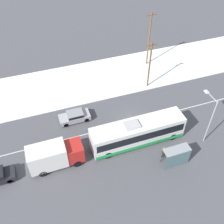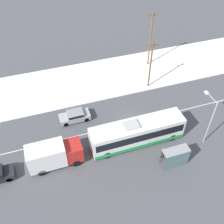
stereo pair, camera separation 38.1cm
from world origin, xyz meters
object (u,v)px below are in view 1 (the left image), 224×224
at_px(streetlamp, 210,114).
at_px(city_bus, 138,133).
at_px(pedestrian_at_stop, 164,151).
at_px(sedan_car, 75,116).
at_px(bus_shelter, 177,155).
at_px(box_truck, 54,155).
at_px(utility_pole_roadside, 150,64).
at_px(utility_pole_snowlot, 149,39).

bearing_deg(streetlamp, city_bus, 164.98).
bearing_deg(streetlamp, pedestrian_at_stop, -169.82).
xyz_separation_m(sedan_car, bus_shelter, (9.20, -10.84, 0.92)).
bearing_deg(pedestrian_at_stop, streetlamp, 10.18).
distance_m(city_bus, streetlamp, 8.64).
xyz_separation_m(box_truck, pedestrian_at_stop, (12.03, -3.14, -0.63)).
relative_size(box_truck, pedestrian_at_stop, 3.38).
relative_size(pedestrian_at_stop, streetlamp, 0.28).
bearing_deg(city_bus, sedan_car, 135.66).
xyz_separation_m(city_bus, utility_pole_roadside, (6.01, 9.81, 2.33)).
bearing_deg(bus_shelter, utility_pole_roadside, 77.58).
bearing_deg(city_bus, pedestrian_at_stop, -59.09).
xyz_separation_m(box_truck, utility_pole_snowlot, (18.58, 15.54, 3.07)).
distance_m(box_truck, pedestrian_at_stop, 12.45).
distance_m(pedestrian_at_stop, utility_pole_snowlot, 20.14).
distance_m(pedestrian_at_stop, utility_pole_roadside, 13.97).
height_order(sedan_car, bus_shelter, bus_shelter).
xyz_separation_m(bus_shelter, utility_pole_roadside, (3.18, 14.43, 2.32)).
bearing_deg(bus_shelter, box_truck, 160.70).
bearing_deg(utility_pole_snowlot, utility_pole_roadside, -113.69).
height_order(sedan_car, utility_pole_roadside, utility_pole_roadside).
xyz_separation_m(city_bus, sedan_car, (-6.37, 6.22, -0.91)).
xyz_separation_m(sedan_car, streetlamp, (14.35, -8.36, 3.42)).
bearing_deg(pedestrian_at_stop, box_truck, 165.36).
xyz_separation_m(box_truck, streetlamp, (18.08, -2.06, 2.45)).
distance_m(box_truck, streetlamp, 18.36).
relative_size(bus_shelter, streetlamp, 0.47).
bearing_deg(streetlamp, box_truck, 173.51).
bearing_deg(city_bus, streetlamp, -15.02).
distance_m(city_bus, pedestrian_at_stop, 3.81).
distance_m(sedan_car, pedestrian_at_stop, 12.58).
bearing_deg(sedan_car, streetlamp, 149.77).
bearing_deg(sedan_car, bus_shelter, 130.33).
distance_m(city_bus, box_truck, 10.10).
xyz_separation_m(city_bus, pedestrian_at_stop, (1.93, -3.23, -0.57)).
distance_m(streetlamp, utility_pole_snowlot, 17.61).
xyz_separation_m(pedestrian_at_stop, utility_pole_snowlot, (6.55, 18.68, 3.70)).
relative_size(streetlamp, utility_pole_roadside, 0.86).
relative_size(streetlamp, utility_pole_snowlot, 0.71).
bearing_deg(box_truck, sedan_car, 59.41).
relative_size(city_bus, bus_shelter, 3.75).
height_order(city_bus, utility_pole_roadside, utility_pole_roadside).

